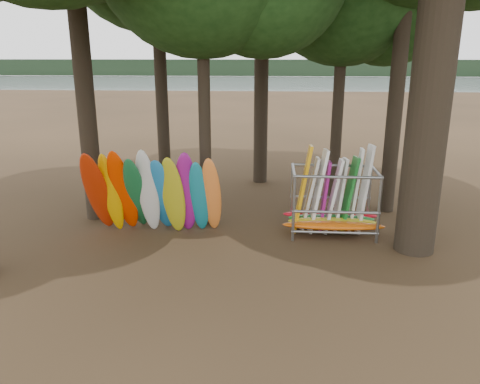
{
  "coord_description": "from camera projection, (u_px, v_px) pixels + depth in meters",
  "views": [
    {
      "loc": [
        0.78,
        -12.31,
        5.51
      ],
      "look_at": [
        -0.17,
        1.5,
        1.4
      ],
      "focal_mm": 35.0,
      "sensor_mm": 36.0,
      "label": 1
    }
  ],
  "objects": [
    {
      "name": "kayak_row",
      "position": [
        153.0,
        194.0,
        14.47
      ],
      "size": [
        4.19,
        2.03,
        2.97
      ],
      "color": "#B62306",
      "rests_on": "ground"
    },
    {
      "name": "storage_rack",
      "position": [
        333.0,
        203.0,
        14.71
      ],
      "size": [
        3.16,
        1.55,
        2.85
      ],
      "color": "gray",
      "rests_on": "ground"
    },
    {
      "name": "lake",
      "position": [
        268.0,
        91.0,
        70.77
      ],
      "size": [
        160.0,
        160.0,
        0.0
      ],
      "primitive_type": "plane",
      "color": "gray",
      "rests_on": "ground"
    },
    {
      "name": "far_shore",
      "position": [
        270.0,
        68.0,
        118.01
      ],
      "size": [
        160.0,
        4.0,
        4.0
      ],
      "primitive_type": "cube",
      "color": "black",
      "rests_on": "ground"
    },
    {
      "name": "ground",
      "position": [
        242.0,
        254.0,
        13.39
      ],
      "size": [
        120.0,
        120.0,
        0.0
      ],
      "primitive_type": "plane",
      "color": "#47331E",
      "rests_on": "ground"
    }
  ]
}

